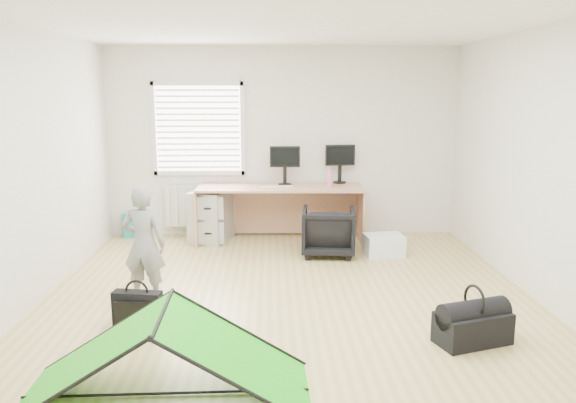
{
  "coord_description": "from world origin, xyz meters",
  "views": [
    {
      "loc": [
        -0.18,
        -5.31,
        2.08
      ],
      "look_at": [
        0.0,
        0.4,
        0.95
      ],
      "focal_mm": 35.0,
      "sensor_mm": 36.0,
      "label": 1
    }
  ],
  "objects_px": {
    "filing_cabinet": "(211,216)",
    "storage_crate": "(384,245)",
    "monitor_right": "(340,169)",
    "kite": "(165,354)",
    "desk": "(280,214)",
    "duffel_bag": "(473,328)",
    "thermos": "(330,178)",
    "monitor_left": "(285,171)",
    "office_chair": "(328,231)",
    "person": "(144,244)",
    "laptop_bag": "(138,309)"
  },
  "relations": [
    {
      "from": "filing_cabinet",
      "to": "storage_crate",
      "type": "xyz_separation_m",
      "value": [
        2.29,
        -0.8,
        -0.22
      ]
    },
    {
      "from": "filing_cabinet",
      "to": "monitor_right",
      "type": "distance_m",
      "value": 1.94
    },
    {
      "from": "kite",
      "to": "storage_crate",
      "type": "height_order",
      "value": "kite"
    },
    {
      "from": "desk",
      "to": "monitor_right",
      "type": "relative_size",
      "value": 5.41
    },
    {
      "from": "kite",
      "to": "duffel_bag",
      "type": "xyz_separation_m",
      "value": [
        2.41,
        0.75,
        -0.17
      ]
    },
    {
      "from": "desk",
      "to": "storage_crate",
      "type": "bearing_deg",
      "value": -27.78
    },
    {
      "from": "thermos",
      "to": "kite",
      "type": "distance_m",
      "value": 4.35
    },
    {
      "from": "kite",
      "to": "monitor_left",
      "type": "bearing_deg",
      "value": 76.18
    },
    {
      "from": "thermos",
      "to": "duffel_bag",
      "type": "height_order",
      "value": "thermos"
    },
    {
      "from": "office_chair",
      "to": "person",
      "type": "xyz_separation_m",
      "value": [
        -1.99,
        -1.58,
        0.29
      ]
    },
    {
      "from": "filing_cabinet",
      "to": "storage_crate",
      "type": "distance_m",
      "value": 2.43
    },
    {
      "from": "office_chair",
      "to": "duffel_bag",
      "type": "relative_size",
      "value": 1.11
    },
    {
      "from": "filing_cabinet",
      "to": "monitor_left",
      "type": "distance_m",
      "value": 1.21
    },
    {
      "from": "office_chair",
      "to": "filing_cabinet",
      "type": "bearing_deg",
      "value": -19.52
    },
    {
      "from": "monitor_left",
      "to": "storage_crate",
      "type": "bearing_deg",
      "value": -35.25
    },
    {
      "from": "monitor_left",
      "to": "laptop_bag",
      "type": "height_order",
      "value": "monitor_left"
    },
    {
      "from": "laptop_bag",
      "to": "monitor_left",
      "type": "bearing_deg",
      "value": 74.33
    },
    {
      "from": "duffel_bag",
      "to": "person",
      "type": "bearing_deg",
      "value": 142.45
    },
    {
      "from": "desk",
      "to": "filing_cabinet",
      "type": "xyz_separation_m",
      "value": [
        -0.97,
        0.06,
        -0.03
      ]
    },
    {
      "from": "storage_crate",
      "to": "duffel_bag",
      "type": "height_order",
      "value": "storage_crate"
    },
    {
      "from": "person",
      "to": "duffel_bag",
      "type": "xyz_separation_m",
      "value": [
        2.94,
        -1.04,
        -0.46
      ]
    },
    {
      "from": "filing_cabinet",
      "to": "monitor_right",
      "type": "relative_size",
      "value": 1.69
    },
    {
      "from": "laptop_bag",
      "to": "storage_crate",
      "type": "bearing_deg",
      "value": 48.22
    },
    {
      "from": "thermos",
      "to": "monitor_right",
      "type": "bearing_deg",
      "value": 59.72
    },
    {
      "from": "storage_crate",
      "to": "monitor_right",
      "type": "bearing_deg",
      "value": 114.49
    },
    {
      "from": "desk",
      "to": "person",
      "type": "height_order",
      "value": "person"
    },
    {
      "from": "desk",
      "to": "monitor_right",
      "type": "distance_m",
      "value": 1.07
    },
    {
      "from": "filing_cabinet",
      "to": "duffel_bag",
      "type": "bearing_deg",
      "value": -34.74
    },
    {
      "from": "person",
      "to": "laptop_bag",
      "type": "bearing_deg",
      "value": 104.46
    },
    {
      "from": "monitor_left",
      "to": "office_chair",
      "type": "bearing_deg",
      "value": -56.9
    },
    {
      "from": "monitor_right",
      "to": "thermos",
      "type": "bearing_deg",
      "value": -126.56
    },
    {
      "from": "monitor_right",
      "to": "thermos",
      "type": "height_order",
      "value": "monitor_right"
    },
    {
      "from": "monitor_right",
      "to": "kite",
      "type": "relative_size",
      "value": 0.21
    },
    {
      "from": "office_chair",
      "to": "laptop_bag",
      "type": "relative_size",
      "value": 1.55
    },
    {
      "from": "thermos",
      "to": "kite",
      "type": "xyz_separation_m",
      "value": [
        -1.54,
        -4.02,
        -0.6
      ]
    },
    {
      "from": "desk",
      "to": "duffel_bag",
      "type": "xyz_separation_m",
      "value": [
        1.55,
        -3.31,
        -0.26
      ]
    },
    {
      "from": "thermos",
      "to": "duffel_bag",
      "type": "xyz_separation_m",
      "value": [
        0.87,
        -3.27,
        -0.77
      ]
    },
    {
      "from": "desk",
      "to": "filing_cabinet",
      "type": "relative_size",
      "value": 3.2
    },
    {
      "from": "monitor_right",
      "to": "office_chair",
      "type": "xyz_separation_m",
      "value": [
        -0.25,
        -0.95,
        -0.67
      ]
    },
    {
      "from": "thermos",
      "to": "monitor_left",
      "type": "bearing_deg",
      "value": 165.47
    },
    {
      "from": "filing_cabinet",
      "to": "laptop_bag",
      "type": "relative_size",
      "value": 1.64
    },
    {
      "from": "desk",
      "to": "office_chair",
      "type": "bearing_deg",
      "value": -46.93
    },
    {
      "from": "kite",
      "to": "laptop_bag",
      "type": "relative_size",
      "value": 4.55
    },
    {
      "from": "duffel_bag",
      "to": "office_chair",
      "type": "bearing_deg",
      "value": 91.79
    },
    {
      "from": "laptop_bag",
      "to": "thermos",
      "type": "bearing_deg",
      "value": 64.03
    },
    {
      "from": "office_chair",
      "to": "storage_crate",
      "type": "height_order",
      "value": "office_chair"
    },
    {
      "from": "monitor_right",
      "to": "storage_crate",
      "type": "distance_m",
      "value": 1.39
    },
    {
      "from": "monitor_left",
      "to": "duffel_bag",
      "type": "bearing_deg",
      "value": -67.07
    },
    {
      "from": "person",
      "to": "laptop_bag",
      "type": "xyz_separation_m",
      "value": [
        0.06,
        -0.61,
        -0.43
      ]
    },
    {
      "from": "thermos",
      "to": "storage_crate",
      "type": "xyz_separation_m",
      "value": [
        0.63,
        -0.71,
        -0.77
      ]
    }
  ]
}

